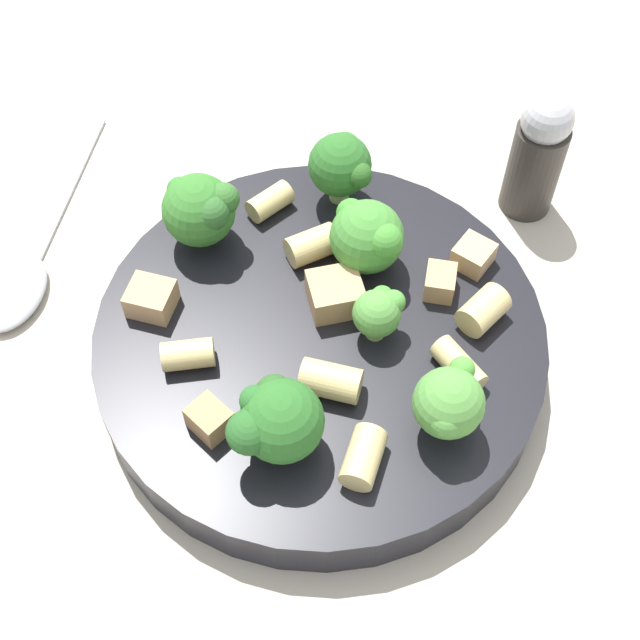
{
  "coord_description": "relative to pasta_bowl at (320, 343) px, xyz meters",
  "views": [
    {
      "loc": [
        0.17,
        -0.18,
        0.41
      ],
      "look_at": [
        0.0,
        0.0,
        0.04
      ],
      "focal_mm": 50.0,
      "sensor_mm": 36.0,
      "label": 1
    }
  ],
  "objects": [
    {
      "name": "chicken_chunk_1",
      "position": [
        -0.07,
        -0.05,
        0.02
      ],
      "size": [
        0.03,
        0.03,
        0.02
      ],
      "primitive_type": "cube",
      "rotation": [
        0.0,
        0.0,
        0.48
      ],
      "color": "tan",
      "rests_on": "pasta_bowl"
    },
    {
      "name": "broccoli_floret_3",
      "position": [
        0.08,
        0.0,
        0.04
      ],
      "size": [
        0.03,
        0.04,
        0.04
      ],
      "color": "#9EC175",
      "rests_on": "pasta_bowl"
    },
    {
      "name": "chicken_chunk_3",
      "position": [
        0.03,
        0.09,
        0.02
      ],
      "size": [
        0.02,
        0.02,
        0.01
      ],
      "primitive_type": "cube",
      "rotation": [
        0.0,
        0.0,
        1.69
      ],
      "color": "tan",
      "rests_on": "pasta_bowl"
    },
    {
      "name": "rigatoni_2",
      "position": [
        -0.04,
        0.03,
        0.02
      ],
      "size": [
        0.03,
        0.03,
        0.02
      ],
      "primitive_type": "cylinder",
      "rotation": [
        1.57,
        0.0,
        2.79
      ],
      "color": "#E0C67F",
      "rests_on": "pasta_bowl"
    },
    {
      "name": "rigatoni_6",
      "position": [
        0.07,
        0.03,
        0.02
      ],
      "size": [
        0.03,
        0.02,
        0.01
      ],
      "primitive_type": "cylinder",
      "rotation": [
        1.57,
        0.0,
        1.37
      ],
      "color": "#E0C67F",
      "rests_on": "pasta_bowl"
    },
    {
      "name": "rigatoni_4",
      "position": [
        -0.08,
        0.04,
        0.02
      ],
      "size": [
        0.02,
        0.03,
        0.01
      ],
      "primitive_type": "cylinder",
      "rotation": [
        1.57,
        0.0,
        3.05
      ],
      "color": "#E0C67F",
      "rests_on": "pasta_bowl"
    },
    {
      "name": "pasta_bowl",
      "position": [
        0.0,
        0.0,
        0.0
      ],
      "size": [
        0.23,
        0.23,
        0.03
      ],
      "color": "black",
      "rests_on": "ground_plane"
    },
    {
      "name": "rigatoni_5",
      "position": [
        0.07,
        -0.04,
        0.02
      ],
      "size": [
        0.03,
        0.03,
        0.02
      ],
      "primitive_type": "cylinder",
      "rotation": [
        1.57,
        0.0,
        0.44
      ],
      "color": "#E0C67F",
      "rests_on": "pasta_bowl"
    },
    {
      "name": "pepper_shaker",
      "position": [
        0.01,
        0.17,
        0.03
      ],
      "size": [
        0.03,
        0.03,
        0.08
      ],
      "color": "#332D28",
      "rests_on": "ground_plane"
    },
    {
      "name": "rigatoni_0",
      "position": [
        -0.03,
        -0.06,
        0.02
      ],
      "size": [
        0.03,
        0.03,
        0.01
      ],
      "primitive_type": "cylinder",
      "rotation": [
        1.57,
        0.0,
        2.46
      ],
      "color": "#E0C67F",
      "rests_on": "pasta_bowl"
    },
    {
      "name": "broccoli_floret_0",
      "position": [
        0.02,
        0.02,
        0.03
      ],
      "size": [
        0.02,
        0.03,
        0.03
      ],
      "color": "#84AD60",
      "rests_on": "pasta_bowl"
    },
    {
      "name": "chicken_chunk_0",
      "position": [
        0.0,
        -0.08,
        0.02
      ],
      "size": [
        0.02,
        0.02,
        0.02
      ],
      "primitive_type": "cube",
      "rotation": [
        0.0,
        0.0,
        3.13
      ],
      "color": "tan",
      "rests_on": "pasta_bowl"
    },
    {
      "name": "chicken_chunk_2",
      "position": [
        -0.01,
        0.02,
        0.02
      ],
      "size": [
        0.04,
        0.04,
        0.02
      ],
      "primitive_type": "cube",
      "rotation": [
        0.0,
        0.0,
        0.99
      ],
      "color": "tan",
      "rests_on": "pasta_bowl"
    },
    {
      "name": "broccoli_floret_4",
      "position": [
        -0.01,
        0.05,
        0.03
      ],
      "size": [
        0.05,
        0.04,
        0.04
      ],
      "color": "#93B766",
      "rests_on": "pasta_bowl"
    },
    {
      "name": "broccoli_floret_2",
      "position": [
        0.03,
        -0.06,
        0.04
      ],
      "size": [
        0.04,
        0.05,
        0.04
      ],
      "color": "#84AD60",
      "rests_on": "pasta_bowl"
    },
    {
      "name": "rigatoni_1",
      "position": [
        0.03,
        -0.02,
        0.02
      ],
      "size": [
        0.03,
        0.03,
        0.02
      ],
      "primitive_type": "cylinder",
      "rotation": [
        1.57,
        0.0,
        2.07
      ],
      "color": "#E0C67F",
      "rests_on": "pasta_bowl"
    },
    {
      "name": "broccoli_floret_1",
      "position": [
        -0.05,
        0.08,
        0.04
      ],
      "size": [
        0.04,
        0.04,
        0.04
      ],
      "color": "#9EC175",
      "rests_on": "pasta_bowl"
    },
    {
      "name": "rigatoni_3",
      "position": [
        0.06,
        0.06,
        0.02
      ],
      "size": [
        0.02,
        0.03,
        0.02
      ],
      "primitive_type": "cylinder",
      "rotation": [
        1.57,
        0.0,
        3.13
      ],
      "color": "#E0C67F",
      "rests_on": "pasta_bowl"
    },
    {
      "name": "chicken_chunk_4",
      "position": [
        0.03,
        0.06,
        0.02
      ],
      "size": [
        0.02,
        0.02,
        0.01
      ],
      "primitive_type": "cube",
      "rotation": [
        0.0,
        0.0,
        2.15
      ],
      "color": "tan",
      "rests_on": "pasta_bowl"
    },
    {
      "name": "spoon",
      "position": [
        -0.17,
        -0.07,
        -0.01
      ],
      "size": [
        0.11,
        0.16,
        0.01
      ],
      "color": "#B2B2B7",
      "rests_on": "ground_plane"
    },
    {
      "name": "ground_plane",
      "position": [
        0.0,
        0.0,
        -0.02
      ],
      "size": [
        2.0,
        2.0,
        0.0
      ],
      "primitive_type": "plane",
      "color": "#BCB29E"
    },
    {
      "name": "broccoli_floret_5",
      "position": [
        -0.09,
        0.0,
        0.04
      ],
      "size": [
        0.04,
        0.04,
        0.04
      ],
      "color": "#93B766",
      "rests_on": "pasta_bowl"
    }
  ]
}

